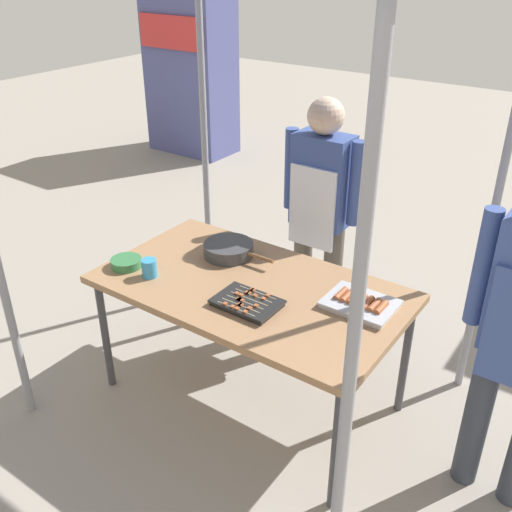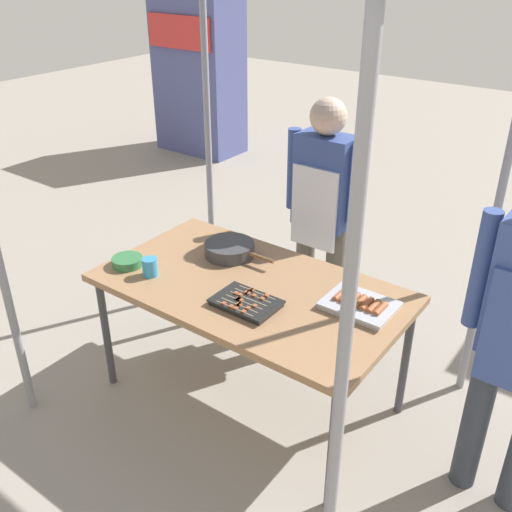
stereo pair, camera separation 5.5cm
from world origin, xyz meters
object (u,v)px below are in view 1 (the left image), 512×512
(tray_grilled_sausages, at_px, (360,303))
(drink_cup_near_edge, at_px, (149,268))
(cooking_wok, at_px, (229,249))
(vendor_woman, at_px, (321,204))
(neighbor_stall_left, at_px, (191,77))
(condiment_bowl, at_px, (126,263))
(stall_table, at_px, (251,294))
(tray_meat_skewers, at_px, (247,303))

(tray_grilled_sausages, relative_size, drink_cup_near_edge, 3.42)
(cooking_wok, xyz_separation_m, drink_cup_near_edge, (-0.20, -0.43, 0.01))
(cooking_wok, bearing_deg, vendor_woman, 66.92)
(drink_cup_near_edge, height_order, neighbor_stall_left, neighbor_stall_left)
(condiment_bowl, distance_m, drink_cup_near_edge, 0.18)
(stall_table, bearing_deg, vendor_woman, 92.88)
(tray_meat_skewers, bearing_deg, vendor_woman, 98.32)
(vendor_woman, bearing_deg, condiment_bowl, 58.18)
(tray_grilled_sausages, bearing_deg, neighbor_stall_left, 140.25)
(tray_grilled_sausages, bearing_deg, vendor_woman, 132.69)
(stall_table, distance_m, condiment_bowl, 0.72)
(condiment_bowl, distance_m, neighbor_stall_left, 4.37)
(tray_grilled_sausages, xyz_separation_m, neighbor_stall_left, (-3.80, 3.16, 0.13))
(condiment_bowl, xyz_separation_m, vendor_woman, (0.63, 1.02, 0.15))
(vendor_woman, bearing_deg, neighbor_stall_left, -38.11)
(tray_meat_skewers, xyz_separation_m, vendor_woman, (-0.14, 0.96, 0.16))
(tray_grilled_sausages, xyz_separation_m, drink_cup_near_edge, (-1.05, -0.37, 0.03))
(stall_table, bearing_deg, cooking_wok, 146.01)
(tray_grilled_sausages, distance_m, neighbor_stall_left, 4.94)
(tray_meat_skewers, height_order, neighbor_stall_left, neighbor_stall_left)
(tray_grilled_sausages, relative_size, neighbor_stall_left, 0.19)
(stall_table, height_order, vendor_woman, vendor_woman)
(condiment_bowl, relative_size, drink_cup_near_edge, 1.70)
(stall_table, xyz_separation_m, neighbor_stall_left, (-3.24, 3.30, 0.21))
(condiment_bowl, relative_size, vendor_woman, 0.11)
(cooking_wok, distance_m, vendor_woman, 0.66)
(drink_cup_near_edge, bearing_deg, condiment_bowl, 179.22)
(stall_table, xyz_separation_m, tray_meat_skewers, (0.10, -0.17, 0.07))
(tray_grilled_sausages, height_order, neighbor_stall_left, neighbor_stall_left)
(stall_table, relative_size, tray_grilled_sausages, 4.71)
(cooking_wok, relative_size, drink_cup_near_edge, 4.46)
(condiment_bowl, height_order, vendor_woman, vendor_woman)
(vendor_woman, height_order, neighbor_stall_left, neighbor_stall_left)
(stall_table, height_order, cooking_wok, cooking_wok)
(drink_cup_near_edge, bearing_deg, tray_grilled_sausages, 19.60)
(cooking_wok, bearing_deg, condiment_bowl, -131.64)
(tray_meat_skewers, bearing_deg, condiment_bowl, -175.35)
(vendor_woman, xyz_separation_m, neighbor_stall_left, (-3.20, 2.51, -0.02))
(drink_cup_near_edge, distance_m, neighbor_stall_left, 4.48)
(tray_grilled_sausages, xyz_separation_m, tray_meat_skewers, (-0.46, -0.31, -0.00))
(tray_meat_skewers, height_order, condiment_bowl, condiment_bowl)
(cooking_wok, bearing_deg, stall_table, -33.99)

